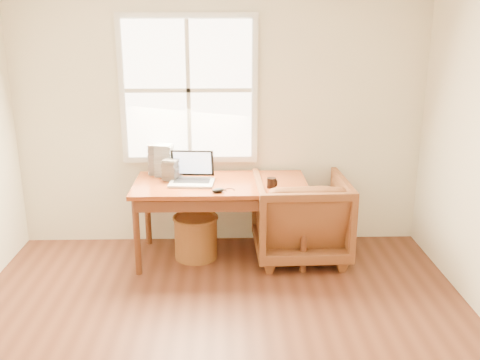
# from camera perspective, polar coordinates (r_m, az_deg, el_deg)

# --- Properties ---
(room_shell) EXTENTS (4.04, 4.54, 2.64)m
(room_shell) POSITION_cam_1_polar(r_m,az_deg,el_deg) (3.21, -2.85, 0.83)
(room_shell) COLOR brown
(room_shell) RESTS_ON ground
(desk) EXTENTS (1.60, 0.80, 0.04)m
(desk) POSITION_cam_1_polar(r_m,az_deg,el_deg) (4.95, -2.09, -0.48)
(desk) COLOR brown
(desk) RESTS_ON room_shell
(armchair) EXTENTS (0.88, 0.90, 0.80)m
(armchair) POSITION_cam_1_polar(r_m,az_deg,el_deg) (5.11, 6.45, -3.94)
(armchair) COLOR brown
(armchair) RESTS_ON room_shell
(wicker_stool) EXTENTS (0.51, 0.51, 0.41)m
(wicker_stool) POSITION_cam_1_polar(r_m,az_deg,el_deg) (5.14, -4.72, -6.12)
(wicker_stool) COLOR brown
(wicker_stool) RESTS_ON room_shell
(laptop) EXTENTS (0.46, 0.48, 0.32)m
(laptop) POSITION_cam_1_polar(r_m,az_deg,el_deg) (4.87, -5.21, 1.36)
(laptop) COLOR silver
(laptop) RESTS_ON desk
(mouse) EXTENTS (0.13, 0.10, 0.04)m
(mouse) POSITION_cam_1_polar(r_m,az_deg,el_deg) (4.66, -2.35, -1.10)
(mouse) COLOR black
(mouse) RESTS_ON desk
(coffee_mug) EXTENTS (0.09, 0.09, 0.09)m
(coffee_mug) POSITION_cam_1_polar(r_m,az_deg,el_deg) (4.78, 3.37, -0.31)
(coffee_mug) COLOR black
(coffee_mug) RESTS_ON desk
(cd_stack_a) EXTENTS (0.18, 0.17, 0.31)m
(cd_stack_a) POSITION_cam_1_polar(r_m,az_deg,el_deg) (5.16, -8.07, 2.11)
(cd_stack_a) COLOR silver
(cd_stack_a) RESTS_ON desk
(cd_stack_b) EXTENTS (0.16, 0.15, 0.20)m
(cd_stack_b) POSITION_cam_1_polar(r_m,az_deg,el_deg) (5.02, -7.41, 1.08)
(cd_stack_b) COLOR #28282D
(cd_stack_b) RESTS_ON desk
(cd_stack_c) EXTENTS (0.14, 0.13, 0.30)m
(cd_stack_c) POSITION_cam_1_polar(r_m,az_deg,el_deg) (5.23, -9.01, 2.19)
(cd_stack_c) COLOR #ACAAB9
(cd_stack_c) RESTS_ON desk
(cd_stack_d) EXTENTS (0.18, 0.16, 0.20)m
(cd_stack_d) POSITION_cam_1_polar(r_m,az_deg,el_deg) (5.16, -7.16, 1.48)
(cd_stack_d) COLOR silver
(cd_stack_d) RESTS_ON desk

